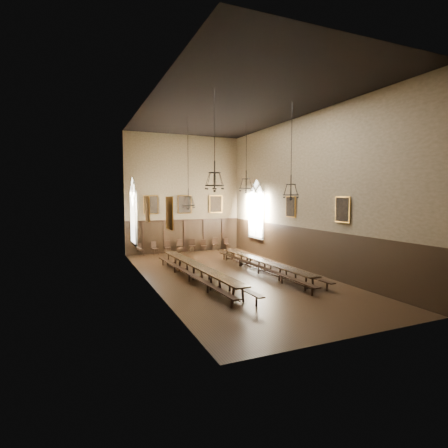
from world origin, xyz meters
TOP-DOWN VIEW (x-y plane):
  - floor at (0.00, 0.00)m, footprint 9.00×18.00m
  - ceiling at (0.00, 0.00)m, footprint 9.00×18.00m
  - wall_back at (0.00, 9.01)m, footprint 9.00×0.02m
  - wall_front at (0.00, -9.01)m, footprint 9.00×0.02m
  - wall_left at (-4.51, 0.00)m, footprint 0.02×18.00m
  - wall_right at (4.51, 0.00)m, footprint 0.02×18.00m
  - wainscot_panelling at (0.00, 0.00)m, footprint 9.00×18.00m
  - table_left at (-2.01, 0.04)m, footprint 1.18×9.92m
  - table_right at (1.92, 0.17)m, footprint 1.01×9.29m
  - bench_left_outer at (-2.55, -0.24)m, footprint 0.87×10.14m
  - bench_left_inner at (-1.46, -0.25)m, footprint 0.66×10.57m
  - bench_right_inner at (1.55, -0.08)m, footprint 0.48×10.22m
  - bench_right_outer at (2.55, 0.24)m, footprint 0.74×10.19m
  - chair_0 at (-3.52, 8.50)m, footprint 0.51×0.51m
  - chair_1 at (-2.44, 8.54)m, footprint 0.53×0.53m
  - chair_2 at (-1.48, 8.51)m, footprint 0.44×0.44m
  - chair_3 at (-0.46, 8.50)m, footprint 0.49×0.49m
  - chair_4 at (0.50, 8.61)m, footprint 0.55×0.55m
  - chair_5 at (1.45, 8.58)m, footprint 0.47×0.47m
  - chair_6 at (2.42, 8.52)m, footprint 0.51×0.51m
  - chair_7 at (3.48, 8.61)m, footprint 0.49×0.49m
  - chandelier_back_left at (-1.72, 2.45)m, footprint 0.78×0.78m
  - chandelier_back_right at (2.25, 2.86)m, footprint 0.93×0.93m
  - chandelier_front_left at (-2.16, -2.78)m, footprint 0.87×0.87m
  - chandelier_front_right at (2.17, -2.24)m, footprint 0.81×0.81m
  - portrait_back_0 at (-2.60, 8.88)m, footprint 1.10×0.12m
  - portrait_back_1 at (0.00, 8.88)m, footprint 1.10×0.12m
  - portrait_back_2 at (2.60, 8.88)m, footprint 1.10×0.12m
  - portrait_left_0 at (-4.38, 1.00)m, footprint 0.12×1.00m
  - portrait_left_1 at (-4.38, -3.50)m, footprint 0.12×1.00m
  - portrait_right_0 at (4.38, 1.00)m, footprint 0.12×1.00m
  - portrait_right_1 at (4.38, -3.50)m, footprint 0.12×1.00m
  - window_right at (4.43, 5.50)m, footprint 0.20×2.20m
  - window_left at (-4.43, 5.50)m, footprint 0.20×2.20m

SIDE VIEW (x-z plane):
  - floor at x=0.00m, z-range -0.02..0.00m
  - chair_0 at x=-3.52m, z-range -0.18..0.72m
  - chair_7 at x=3.48m, z-range -0.18..0.74m
  - chair_5 at x=1.45m, z-range -0.18..0.74m
  - chair_1 at x=-2.44m, z-range -0.19..0.77m
  - bench_left_outer at x=-2.55m, z-range 0.06..0.52m
  - bench_right_outer at x=2.55m, z-range 0.06..0.52m
  - bench_right_inner at x=1.55m, z-range 0.06..0.52m
  - chair_2 at x=-1.48m, z-range -0.20..0.79m
  - bench_left_inner at x=-1.46m, z-range 0.06..0.54m
  - chair_4 at x=0.50m, z-range -0.20..0.81m
  - chair_6 at x=2.42m, z-range -0.20..0.82m
  - chair_3 at x=-0.46m, z-range -0.21..0.83m
  - table_right at x=1.92m, z-range 0.00..0.72m
  - table_left at x=-2.01m, z-range 0.00..0.77m
  - wainscot_panelling at x=0.00m, z-range 0.00..2.50m
  - window_right at x=4.43m, z-range 1.10..5.70m
  - window_left at x=-4.43m, z-range 1.10..5.70m
  - portrait_back_0 at x=-2.60m, z-range 3.00..4.40m
  - portrait_back_1 at x=0.00m, z-range 3.00..4.40m
  - portrait_back_2 at x=2.60m, z-range 3.00..4.40m
  - portrait_left_0 at x=-4.38m, z-range 3.05..4.35m
  - portrait_left_1 at x=-4.38m, z-range 3.05..4.35m
  - portrait_right_0 at x=4.38m, z-range 3.05..4.35m
  - portrait_right_1 at x=4.38m, z-range 3.05..4.35m
  - chandelier_back_left at x=-1.72m, z-range 1.56..6.88m
  - wall_back at x=0.00m, z-range 0.00..9.00m
  - wall_front at x=0.00m, z-range 0.00..9.00m
  - wall_left at x=-4.51m, z-range 0.00..9.00m
  - wall_right at x=4.51m, z-range 0.00..9.00m
  - chandelier_front_right at x=2.17m, z-range 2.39..7.11m
  - chandelier_back_right at x=2.25m, z-range 2.95..7.27m
  - chandelier_front_left at x=-2.16m, z-range 2.95..7.27m
  - ceiling at x=0.00m, z-range 9.00..9.02m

